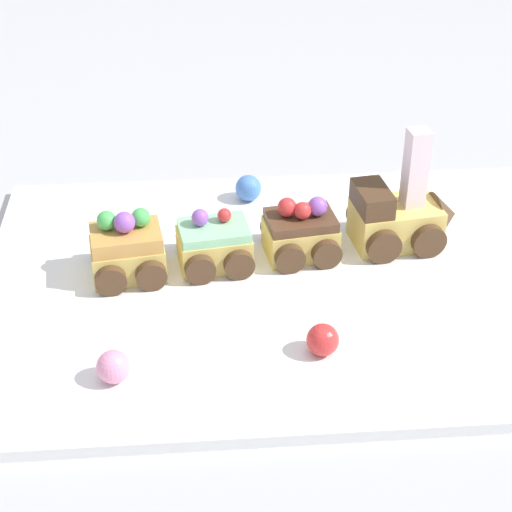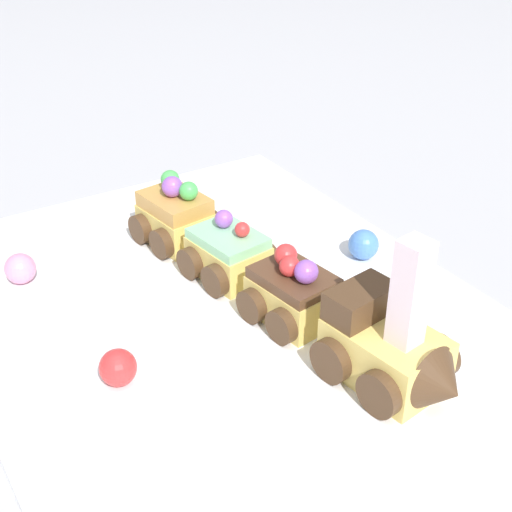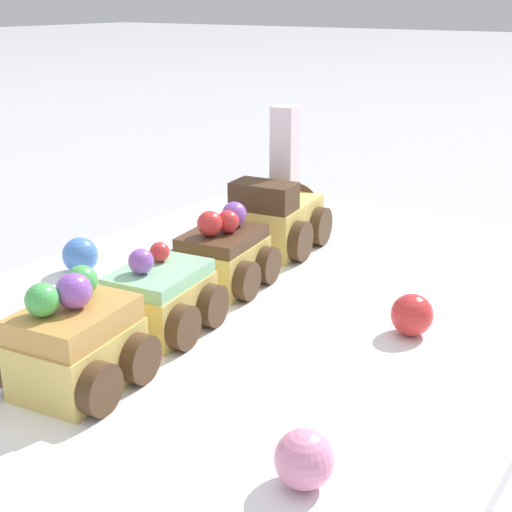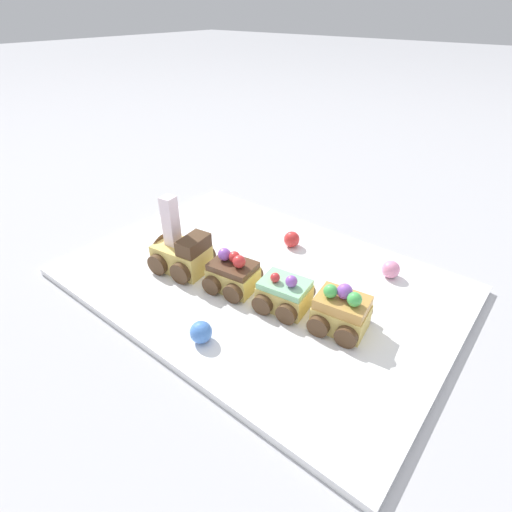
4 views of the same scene
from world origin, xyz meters
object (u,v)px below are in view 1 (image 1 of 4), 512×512
cake_train_locomotive (403,216)px  cake_car_caramel (127,251)px  gumball_pink (113,367)px  cake_car_mint (214,245)px  gumball_red (323,340)px  gumball_blue (248,188)px  cake_car_chocolate (301,233)px

cake_train_locomotive → cake_car_caramel: bearing=179.9°
cake_train_locomotive → gumball_pink: (-0.29, -0.20, -0.02)m
cake_car_caramel → gumball_pink: size_ratio=2.77×
cake_train_locomotive → gumball_pink: size_ratio=4.40×
cake_car_caramel → gumball_pink: cake_car_caramel is taller
cake_car_mint → cake_car_caramel: (-0.09, -0.01, 0.00)m
gumball_pink → gumball_red: bearing=6.9°
cake_train_locomotive → gumball_blue: (-0.16, 0.10, -0.02)m
cake_train_locomotive → cake_car_chocolate: size_ratio=1.59×
gumball_pink → cake_car_chocolate: bearing=45.3°
cake_car_chocolate → cake_car_mint: bearing=179.8°
cake_car_chocolate → gumball_pink: 0.26m
cake_car_chocolate → gumball_blue: 0.13m
cake_train_locomotive → cake_car_caramel: (-0.29, -0.04, -0.00)m
cake_train_locomotive → cake_car_mint: 0.20m
gumball_pink → cake_car_mint: bearing=61.9°
cake_train_locomotive → gumball_red: 0.21m
cake_train_locomotive → cake_car_chocolate: 0.11m
cake_car_mint → cake_car_chocolate: bearing=-0.2°
cake_train_locomotive → cake_car_mint: cake_train_locomotive is taller
cake_car_chocolate → cake_train_locomotive: bearing=0.0°
gumball_blue → gumball_pink: (-0.14, -0.30, -0.00)m
cake_car_mint → cake_car_caramel: 0.09m
cake_car_chocolate → cake_car_caramel: (-0.18, -0.02, 0.00)m
cake_car_chocolate → cake_car_caramel: size_ratio=1.00×
gumball_pink → gumball_red: 0.19m
cake_train_locomotive → gumball_pink: 0.36m
gumball_blue → cake_car_caramel: bearing=-133.0°
cake_car_caramel → cake_car_chocolate: bearing=-0.1°
gumball_blue → gumball_red: gumball_blue is taller
cake_car_mint → gumball_red: cake_car_mint is taller
cake_car_mint → gumball_pink: (-0.09, -0.17, -0.01)m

